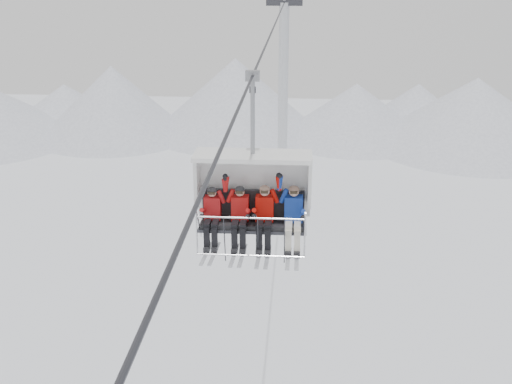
# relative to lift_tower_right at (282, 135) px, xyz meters

# --- Properties ---
(ridgeline) EXTENTS (72.00, 21.00, 7.00)m
(ridgeline) POSITION_rel_lift_tower_right_xyz_m (-1.58, 20.05, -2.94)
(ridgeline) COLOR silver
(ridgeline) RESTS_ON ground
(lift_tower_right) EXTENTS (2.00, 1.80, 13.48)m
(lift_tower_right) POSITION_rel_lift_tower_right_xyz_m (0.00, 0.00, 0.00)
(lift_tower_right) COLOR silver
(lift_tower_right) RESTS_ON ground
(haul_cable) EXTENTS (0.06, 50.00, 0.06)m
(haul_cable) POSITION_rel_lift_tower_right_xyz_m (0.00, -22.00, 7.52)
(haul_cable) COLOR #313136
(haul_cable) RESTS_ON lift_tower_left
(chairlift_carrier) EXTENTS (2.60, 1.17, 3.98)m
(chairlift_carrier) POSITION_rel_lift_tower_right_xyz_m (0.00, -22.88, 4.94)
(chairlift_carrier) COLOR black
(chairlift_carrier) RESTS_ON haul_cable
(skier_far_left) EXTENTS (0.37, 1.69, 1.50)m
(skier_far_left) POSITION_rel_lift_tower_right_xyz_m (-0.91, -23.21, 4.39)
(skier_far_left) COLOR red
(skier_far_left) RESTS_ON chairlift_carrier
(skier_center_left) EXTENTS (0.39, 1.69, 1.57)m
(skier_center_left) POSITION_rel_lift_tower_right_xyz_m (-0.28, -23.20, 4.41)
(skier_center_left) COLOR #B91211
(skier_center_left) RESTS_ON chairlift_carrier
(skier_center_right) EXTENTS (0.40, 1.69, 1.61)m
(skier_center_right) POSITION_rel_lift_tower_right_xyz_m (0.27, -23.20, 4.42)
(skier_center_right) COLOR #BC0D05
(skier_center_right) RESTS_ON chairlift_carrier
(skier_far_right) EXTENTS (0.41, 1.69, 1.62)m
(skier_far_right) POSITION_rel_lift_tower_right_xyz_m (0.92, -23.20, 4.43)
(skier_far_right) COLOR #15359C
(skier_far_right) RESTS_ON chairlift_carrier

